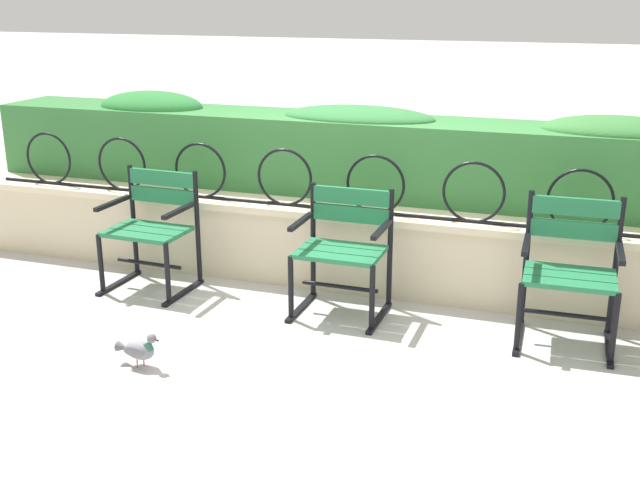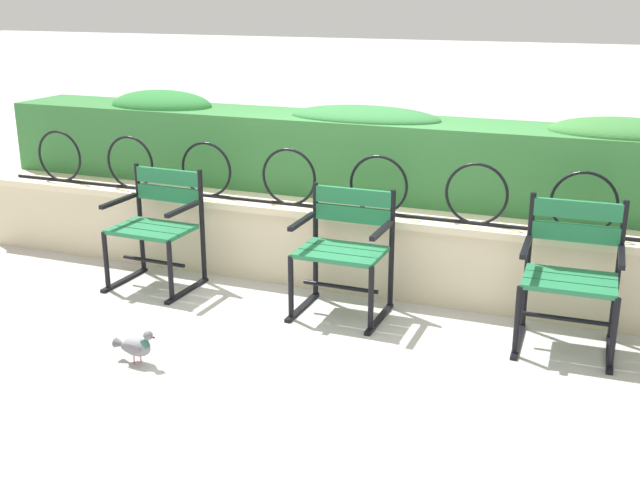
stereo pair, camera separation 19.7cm
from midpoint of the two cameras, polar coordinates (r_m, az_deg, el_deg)
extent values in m
plane|color=#B7B5AF|center=(5.11, -1.40, -6.15)|extent=(60.00, 60.00, 0.00)
cube|color=beige|center=(5.67, 1.20, -0.79)|extent=(6.38, 0.35, 0.53)
cube|color=beige|center=(5.58, 1.22, 2.04)|extent=(6.38, 0.41, 0.05)
cylinder|color=black|center=(5.51, 0.99, 2.22)|extent=(5.86, 0.02, 0.02)
torus|color=black|center=(6.64, -20.00, 5.60)|extent=(0.42, 0.02, 0.42)
torus|color=black|center=(6.25, -15.14, 5.34)|extent=(0.42, 0.02, 0.42)
torus|color=black|center=(5.90, -9.68, 5.01)|extent=(0.42, 0.02, 0.42)
torus|color=black|center=(5.62, -3.61, 4.58)|extent=(0.42, 0.02, 0.42)
torus|color=black|center=(5.40, 3.02, 4.05)|extent=(0.42, 0.02, 0.42)
torus|color=black|center=(5.26, 10.09, 3.43)|extent=(0.42, 0.02, 0.42)
torus|color=black|center=(5.21, 17.41, 2.73)|extent=(0.42, 0.02, 0.42)
cube|color=#387A3D|center=(5.96, 2.68, 6.13)|extent=(6.25, 0.62, 0.57)
ellipsoid|color=#2F7C38|center=(6.67, -13.03, 9.44)|extent=(0.89, 0.56, 0.26)
ellipsoid|color=#33763D|center=(5.94, 1.86, 8.90)|extent=(1.17, 0.56, 0.18)
ellipsoid|color=#3A7939|center=(5.68, 19.93, 7.46)|extent=(1.01, 0.56, 0.21)
cube|color=#237547|center=(5.58, -14.28, 0.22)|extent=(0.55, 0.15, 0.03)
cube|color=#237547|center=(5.69, -13.50, 0.61)|extent=(0.55, 0.15, 0.03)
cube|color=#237547|center=(5.80, -12.74, 0.98)|extent=(0.55, 0.15, 0.03)
cube|color=#237547|center=(5.79, -12.40, 4.43)|extent=(0.55, 0.05, 0.11)
cube|color=#237547|center=(5.83, -12.32, 3.18)|extent=(0.55, 0.05, 0.11)
cylinder|color=black|center=(5.74, -9.89, 0.83)|extent=(0.04, 0.04, 0.85)
cylinder|color=black|center=(5.46, -12.08, -2.45)|extent=(0.04, 0.04, 0.44)
cube|color=black|center=(5.68, -10.91, -3.81)|extent=(0.06, 0.52, 0.02)
cube|color=black|center=(5.49, -11.27, 2.11)|extent=(0.05, 0.40, 0.03)
cylinder|color=black|center=(6.03, -14.35, 1.37)|extent=(0.04, 0.04, 0.85)
cylinder|color=black|center=(5.77, -16.64, -1.72)|extent=(0.04, 0.04, 0.44)
cube|color=black|center=(5.98, -15.37, -3.04)|extent=(0.06, 0.52, 0.02)
cube|color=black|center=(5.80, -15.85, 2.59)|extent=(0.05, 0.40, 0.03)
cylinder|color=black|center=(5.76, -13.32, -1.69)|extent=(0.52, 0.05, 0.03)
cube|color=#237547|center=(4.97, -0.14, -1.36)|extent=(0.55, 0.13, 0.03)
cube|color=#237547|center=(5.10, 0.37, -0.89)|extent=(0.55, 0.13, 0.03)
cube|color=#237547|center=(5.22, 0.86, -0.44)|extent=(0.55, 0.13, 0.03)
cube|color=#237547|center=(5.22, 1.24, 3.21)|extent=(0.55, 0.03, 0.11)
cube|color=#237547|center=(5.26, 1.23, 1.90)|extent=(0.55, 0.03, 0.11)
cylinder|color=black|center=(5.25, 4.06, -0.69)|extent=(0.04, 0.04, 0.83)
cylinder|color=black|center=(4.93, 2.67, -4.32)|extent=(0.04, 0.04, 0.44)
cube|color=black|center=(5.17, 3.25, -5.71)|extent=(0.04, 0.52, 0.02)
cube|color=black|center=(4.96, 3.37, 0.75)|extent=(0.04, 0.40, 0.03)
cylinder|color=black|center=(5.41, -1.55, -0.08)|extent=(0.04, 0.04, 0.83)
cylinder|color=black|center=(5.10, -3.25, -3.55)|extent=(0.04, 0.04, 0.44)
cube|color=black|center=(5.34, -2.43, -4.94)|extent=(0.04, 0.52, 0.02)
cube|color=black|center=(5.13, -2.52, 1.34)|extent=(0.04, 0.40, 0.03)
cylinder|color=black|center=(5.18, 0.37, -3.43)|extent=(0.52, 0.03, 0.03)
cube|color=#237547|center=(4.73, 16.60, -3.19)|extent=(0.54, 0.14, 0.03)
cube|color=#237547|center=(4.85, 16.64, -2.64)|extent=(0.54, 0.14, 0.03)
cube|color=#237547|center=(4.98, 16.68, -2.11)|extent=(0.54, 0.14, 0.03)
cube|color=#237547|center=(4.97, 17.09, 2.32)|extent=(0.53, 0.04, 0.11)
cube|color=#237547|center=(5.01, 16.94, 0.72)|extent=(0.53, 0.04, 0.11)
cylinder|color=black|center=(5.09, 19.71, -1.93)|extent=(0.04, 0.04, 0.89)
cylinder|color=black|center=(4.77, 19.56, -6.17)|extent=(0.04, 0.04, 0.44)
cube|color=black|center=(5.02, 19.26, -7.49)|extent=(0.05, 0.52, 0.02)
cube|color=black|center=(4.81, 19.99, -0.91)|extent=(0.05, 0.40, 0.03)
cylinder|color=black|center=(5.08, 13.73, -1.38)|extent=(0.04, 0.04, 0.89)
cylinder|color=black|center=(4.76, 13.15, -5.59)|extent=(0.04, 0.04, 0.44)
cube|color=black|center=(5.02, 13.17, -6.94)|extent=(0.05, 0.52, 0.02)
cube|color=black|center=(4.80, 13.67, -0.33)|extent=(0.05, 0.40, 0.03)
cylinder|color=black|center=(4.94, 16.40, -5.27)|extent=(0.51, 0.04, 0.03)
ellipsoid|color=gray|center=(4.65, -14.22, -7.80)|extent=(0.20, 0.12, 0.11)
cylinder|color=#2D6B56|center=(4.60, -13.59, -7.57)|extent=(0.06, 0.05, 0.06)
sphere|color=slate|center=(4.56, -13.40, -7.01)|extent=(0.06, 0.06, 0.06)
cone|color=black|center=(4.55, -13.07, -7.15)|extent=(0.02, 0.02, 0.01)
cone|color=#595960|center=(4.72, -15.33, -7.57)|extent=(0.08, 0.07, 0.06)
ellipsoid|color=slate|center=(4.69, -14.00, -7.52)|extent=(0.14, 0.03, 0.07)
ellipsoid|color=slate|center=(4.63, -14.64, -7.92)|extent=(0.14, 0.03, 0.07)
cylinder|color=#C6515B|center=(4.69, -13.91, -8.62)|extent=(0.01, 0.01, 0.05)
cylinder|color=#C6515B|center=(4.68, -14.38, -8.74)|extent=(0.01, 0.01, 0.05)
camera|label=1|loc=(0.10, -91.13, -0.36)|focal=43.89mm
camera|label=2|loc=(0.10, 88.87, 0.36)|focal=43.89mm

